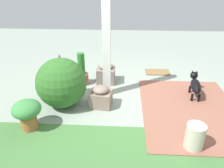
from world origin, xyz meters
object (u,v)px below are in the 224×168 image
(stone_planter_mid, at_px, (101,97))
(terracotta_pot_broad, at_px, (27,112))
(stone_planter_nearest, at_px, (106,73))
(round_shrub, at_px, (61,83))
(doormat, at_px, (157,72))
(ceramic_urn, at_px, (195,137))
(terracotta_pot_tall, at_px, (82,73))
(terracotta_pot_spiky, at_px, (61,67))
(porch_pillar, at_px, (106,37))
(dog, at_px, (195,85))

(stone_planter_mid, relative_size, terracotta_pot_broad, 0.83)
(stone_planter_nearest, xyz_separation_m, stone_planter_mid, (0.01, 1.05, -0.03))
(round_shrub, bearing_deg, stone_planter_mid, -179.78)
(stone_planter_mid, distance_m, doormat, 2.11)
(round_shrub, distance_m, ceramic_urn, 2.47)
(terracotta_pot_tall, xyz_separation_m, terracotta_pot_spiky, (0.56, -0.27, 0.03))
(stone_planter_nearest, relative_size, terracotta_pot_spiky, 0.78)
(stone_planter_mid, relative_size, doormat, 0.71)
(porch_pillar, relative_size, doormat, 4.04)
(stone_planter_mid, distance_m, terracotta_pot_spiky, 1.62)
(round_shrub, bearing_deg, stone_planter_nearest, -125.30)
(terracotta_pot_tall, height_order, terracotta_pot_spiky, terracotta_pot_tall)
(stone_planter_nearest, distance_m, round_shrub, 1.31)
(round_shrub, bearing_deg, terracotta_pot_broad, 64.35)
(round_shrub, relative_size, dog, 1.36)
(stone_planter_mid, xyz_separation_m, round_shrub, (0.74, 0.00, 0.28))
(round_shrub, bearing_deg, terracotta_pot_spiky, -73.24)
(round_shrub, height_order, terracotta_pot_broad, round_shrub)
(stone_planter_nearest, height_order, doormat, stone_planter_nearest)
(ceramic_urn, bearing_deg, terracotta_pot_spiky, -41.35)
(porch_pillar, xyz_separation_m, doormat, (-1.22, -1.17, -1.21))
(stone_planter_nearest, xyz_separation_m, terracotta_pot_tall, (0.54, 0.13, 0.04))
(terracotta_pot_tall, relative_size, terracotta_pot_spiky, 1.21)
(round_shrub, distance_m, terracotta_pot_broad, 0.86)
(terracotta_pot_broad, bearing_deg, stone_planter_nearest, -121.48)
(stone_planter_nearest, height_order, terracotta_pot_tall, terracotta_pot_tall)
(terracotta_pot_spiky, bearing_deg, doormat, -168.87)
(terracotta_pot_broad, xyz_separation_m, dog, (-2.99, -1.24, -0.05))
(terracotta_pot_broad, height_order, ceramic_urn, terracotta_pot_broad)
(stone_planter_nearest, distance_m, ceramic_urn, 2.57)
(terracotta_pot_broad, distance_m, dog, 3.24)
(dog, bearing_deg, round_shrub, 10.26)
(stone_planter_nearest, xyz_separation_m, doormat, (-1.29, -0.61, -0.21))
(doormat, bearing_deg, porch_pillar, 43.82)
(stone_planter_mid, xyz_separation_m, dog, (-1.89, -0.47, 0.08))
(terracotta_pot_tall, height_order, dog, terracotta_pot_tall)
(dog, relative_size, doormat, 1.15)
(terracotta_pot_spiky, xyz_separation_m, ceramic_urn, (-2.56, 2.26, -0.09))
(stone_planter_nearest, bearing_deg, round_shrub, 54.70)
(terracotta_pot_spiky, xyz_separation_m, doormat, (-2.39, -0.47, -0.28))
(stone_planter_nearest, distance_m, terracotta_pot_spiky, 1.11)
(ceramic_urn, bearing_deg, stone_planter_nearest, -55.42)
(round_shrub, relative_size, terracotta_pot_spiky, 1.53)
(terracotta_pot_tall, distance_m, dog, 2.46)
(porch_pillar, xyz_separation_m, ceramic_urn, (-1.39, 1.56, -1.03))
(terracotta_pot_tall, bearing_deg, dog, 169.56)
(stone_planter_mid, bearing_deg, doormat, -127.99)
(stone_planter_mid, bearing_deg, terracotta_pot_tall, -59.93)
(terracotta_pot_broad, relative_size, doormat, 0.85)
(round_shrub, xyz_separation_m, dog, (-2.63, -0.48, -0.20))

